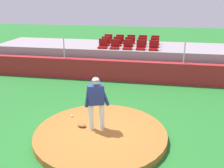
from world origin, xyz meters
TOP-DOWN VIEW (x-y plane):
  - ground_plane at (0.00, 0.00)m, footprint 60.00×60.00m
  - pitchers_mound at (0.00, 0.00)m, footprint 4.19×4.19m
  - pitcher at (-0.16, 0.15)m, footprint 0.78×0.41m
  - baseball at (-1.22, 0.81)m, footprint 0.07×0.07m
  - fielding_glove at (-0.67, 0.18)m, footprint 0.34×0.26m
  - brick_barrier at (0.00, 5.74)m, footprint 17.68×0.40m
  - fence_post_left at (-3.27, 5.74)m, footprint 0.06×0.06m
  - fence_post_right at (2.90, 5.74)m, footprint 0.06×0.06m
  - bleacher_platform at (0.00, 7.79)m, footprint 15.54×3.23m
  - stadium_chair_0 at (-1.38, 6.72)m, footprint 0.48×0.44m
  - stadium_chair_1 at (-0.70, 6.67)m, footprint 0.48×0.44m
  - stadium_chair_2 at (-0.00, 6.68)m, footprint 0.48×0.44m
  - stadium_chair_3 at (0.70, 6.72)m, footprint 0.48×0.44m
  - stadium_chair_4 at (1.39, 6.68)m, footprint 0.48×0.44m
  - stadium_chair_5 at (-1.40, 7.53)m, footprint 0.48×0.44m
  - stadium_chair_6 at (-0.71, 7.55)m, footprint 0.48×0.44m
  - stadium_chair_7 at (-0.03, 7.57)m, footprint 0.48×0.44m
  - stadium_chair_8 at (0.71, 7.54)m, footprint 0.48×0.44m
  - stadium_chair_9 at (1.42, 7.58)m, footprint 0.48×0.44m
  - stadium_chair_10 at (-1.42, 8.45)m, footprint 0.48×0.44m
  - stadium_chair_11 at (-0.70, 8.41)m, footprint 0.48×0.44m
  - stadium_chair_12 at (-0.01, 8.43)m, footprint 0.48×0.44m
  - stadium_chair_13 at (0.70, 8.42)m, footprint 0.48×0.44m
  - stadium_chair_14 at (1.43, 8.44)m, footprint 0.48×0.44m

SIDE VIEW (x-z plane):
  - ground_plane at x=0.00m, z-range 0.00..0.00m
  - pitchers_mound at x=0.00m, z-range 0.00..0.21m
  - baseball at x=-1.22m, z-range 0.21..0.29m
  - fielding_glove at x=-0.67m, z-range 0.21..0.32m
  - brick_barrier at x=0.00m, z-range 0.00..1.09m
  - bleacher_platform at x=0.00m, z-range 0.00..1.51m
  - pitcher at x=-0.16m, z-range 0.36..2.13m
  - fence_post_left at x=-3.27m, z-range 1.09..2.18m
  - fence_post_right at x=2.90m, z-range 1.09..2.18m
  - stadium_chair_0 at x=-1.38m, z-range 1.42..1.92m
  - stadium_chair_1 at x=-0.70m, z-range 1.42..1.92m
  - stadium_chair_2 at x=0.00m, z-range 1.42..1.92m
  - stadium_chair_3 at x=0.70m, z-range 1.42..1.92m
  - stadium_chair_4 at x=1.39m, z-range 1.42..1.92m
  - stadium_chair_5 at x=-1.40m, z-range 1.42..1.92m
  - stadium_chair_6 at x=-0.71m, z-range 1.42..1.92m
  - stadium_chair_7 at x=-0.03m, z-range 1.42..1.92m
  - stadium_chair_8 at x=0.71m, z-range 1.42..1.92m
  - stadium_chair_9 at x=1.42m, z-range 1.42..1.92m
  - stadium_chair_10 at x=-1.42m, z-range 1.42..1.92m
  - stadium_chair_11 at x=-0.70m, z-range 1.42..1.92m
  - stadium_chair_12 at x=-0.01m, z-range 1.42..1.92m
  - stadium_chair_13 at x=0.70m, z-range 1.42..1.92m
  - stadium_chair_14 at x=1.43m, z-range 1.42..1.92m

